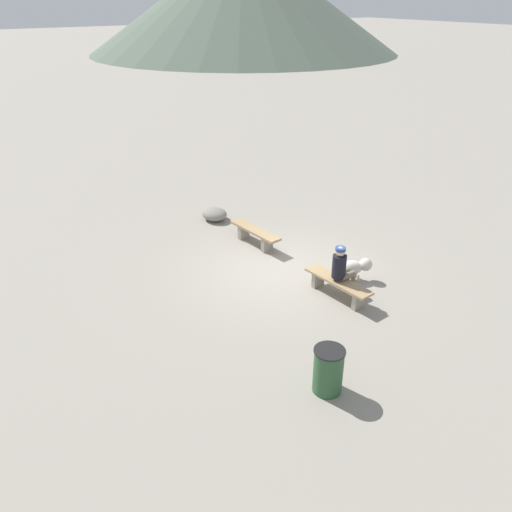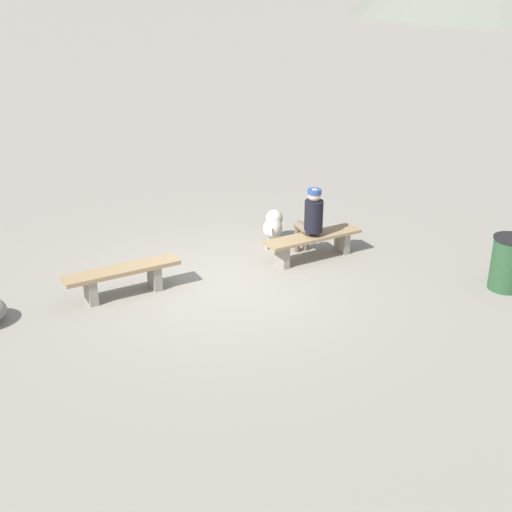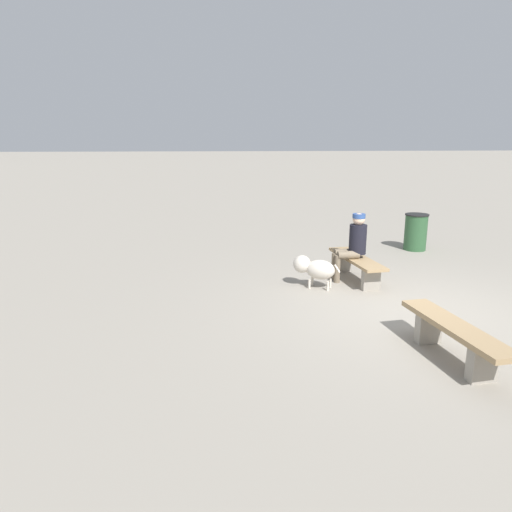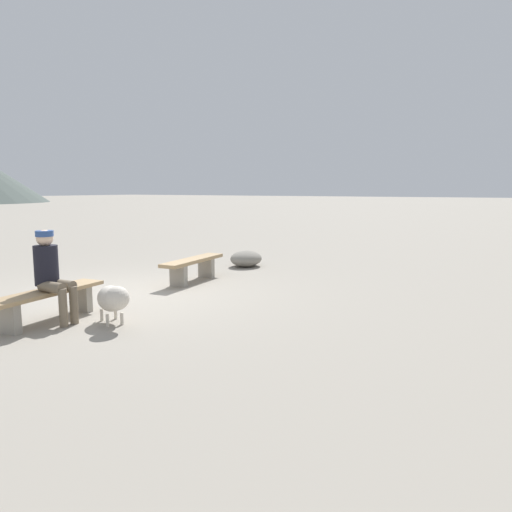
% 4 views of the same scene
% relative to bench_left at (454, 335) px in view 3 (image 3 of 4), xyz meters
% --- Properties ---
extents(ground, '(210.00, 210.00, 0.06)m').
position_rel_bench_left_xyz_m(ground, '(1.59, -0.30, -0.36)').
color(ground, gray).
extents(bench_left, '(1.83, 0.56, 0.46)m').
position_rel_bench_left_xyz_m(bench_left, '(0.00, 0.00, 0.00)').
color(bench_left, gray).
rests_on(bench_left, ground).
extents(bench_right, '(1.79, 0.60, 0.44)m').
position_rel_bench_left_xyz_m(bench_right, '(3.33, 0.10, -0.01)').
color(bench_right, gray).
rests_on(bench_right, ground).
extents(seated_person, '(0.34, 0.62, 1.27)m').
position_rel_bench_left_xyz_m(seated_person, '(3.32, 0.18, 0.41)').
color(seated_person, black).
rests_on(seated_person, ground).
extents(dog, '(0.60, 0.78, 0.57)m').
position_rel_bench_left_xyz_m(dog, '(2.98, 0.99, 0.03)').
color(dog, beige).
rests_on(dog, ground).
extents(trash_bin, '(0.55, 0.55, 0.87)m').
position_rel_bench_left_xyz_m(trash_bin, '(5.59, -2.11, 0.11)').
color(trash_bin, '#2D5633').
rests_on(trash_bin, ground).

